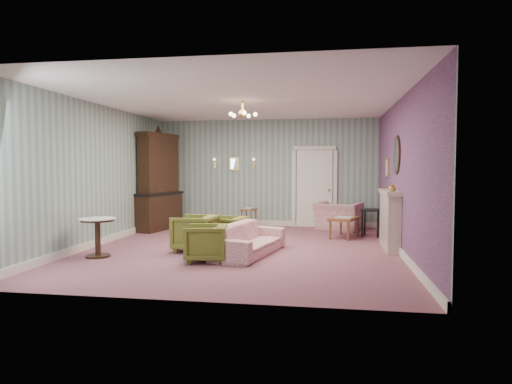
% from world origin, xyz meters
% --- Properties ---
extents(floor, '(7.00, 7.00, 0.00)m').
position_xyz_m(floor, '(0.00, 0.00, 0.00)').
color(floor, '#935666').
rests_on(floor, ground).
extents(ceiling, '(7.00, 7.00, 0.00)m').
position_xyz_m(ceiling, '(0.00, 0.00, 2.90)').
color(ceiling, white).
rests_on(ceiling, ground).
extents(wall_back, '(6.00, 0.00, 6.00)m').
position_xyz_m(wall_back, '(0.00, 3.50, 1.45)').
color(wall_back, gray).
rests_on(wall_back, ground).
extents(wall_front, '(6.00, 0.00, 6.00)m').
position_xyz_m(wall_front, '(0.00, -3.50, 1.45)').
color(wall_front, gray).
rests_on(wall_front, ground).
extents(wall_left, '(0.00, 7.00, 7.00)m').
position_xyz_m(wall_left, '(-3.00, 0.00, 1.45)').
color(wall_left, gray).
rests_on(wall_left, ground).
extents(wall_right, '(0.00, 7.00, 7.00)m').
position_xyz_m(wall_right, '(3.00, 0.00, 1.45)').
color(wall_right, gray).
rests_on(wall_right, ground).
extents(wall_right_floral, '(0.00, 7.00, 7.00)m').
position_xyz_m(wall_right_floral, '(2.98, 0.00, 1.45)').
color(wall_right_floral, '#BC5E92').
rests_on(wall_right_floral, ground).
extents(door, '(1.12, 0.12, 2.16)m').
position_xyz_m(door, '(1.30, 3.46, 1.08)').
color(door, white).
rests_on(door, floor).
extents(olive_chair_a, '(0.73, 0.77, 0.70)m').
position_xyz_m(olive_chair_a, '(-0.40, -1.27, 0.35)').
color(olive_chair_a, olive).
rests_on(olive_chair_a, floor).
extents(olive_chair_b, '(0.77, 0.81, 0.77)m').
position_xyz_m(olive_chair_b, '(-0.85, -0.40, 0.38)').
color(olive_chair_b, olive).
rests_on(olive_chair_b, floor).
extents(olive_chair_c, '(0.74, 0.78, 0.67)m').
position_xyz_m(olive_chair_c, '(-0.34, 0.22, 0.34)').
color(olive_chair_c, olive).
rests_on(olive_chair_c, floor).
extents(sofa_chintz, '(0.99, 2.05, 0.77)m').
position_xyz_m(sofa_chintz, '(0.23, -0.58, 0.39)').
color(sofa_chintz, '#A64362').
rests_on(sofa_chintz, floor).
extents(wingback_chair, '(1.26, 1.02, 0.95)m').
position_xyz_m(wingback_chair, '(1.94, 2.91, 0.48)').
color(wingback_chair, '#A64362').
rests_on(wingback_chair, floor).
extents(dresser, '(0.88, 1.65, 2.62)m').
position_xyz_m(dresser, '(-2.65, 2.29, 1.31)').
color(dresser, black).
rests_on(dresser, floor).
extents(fireplace, '(0.30, 1.40, 1.16)m').
position_xyz_m(fireplace, '(2.86, 0.40, 0.58)').
color(fireplace, beige).
rests_on(fireplace, floor).
extents(mantel_vase, '(0.15, 0.15, 0.15)m').
position_xyz_m(mantel_vase, '(2.84, 0.00, 1.23)').
color(mantel_vase, gold).
rests_on(mantel_vase, fireplace).
extents(oval_mirror, '(0.04, 0.76, 0.84)m').
position_xyz_m(oval_mirror, '(2.96, 0.40, 1.85)').
color(oval_mirror, white).
rests_on(oval_mirror, wall_right).
extents(framed_print, '(0.04, 0.34, 0.42)m').
position_xyz_m(framed_print, '(2.97, 1.75, 1.60)').
color(framed_print, gold).
rests_on(framed_print, wall_right).
extents(coffee_table, '(0.78, 1.04, 0.47)m').
position_xyz_m(coffee_table, '(2.04, 1.68, 0.24)').
color(coffee_table, brown).
rests_on(coffee_table, floor).
extents(side_table_black, '(0.52, 0.52, 0.65)m').
position_xyz_m(side_table_black, '(2.65, 1.91, 0.32)').
color(side_table_black, black).
rests_on(side_table_black, floor).
extents(pedestal_table, '(0.66, 0.66, 0.70)m').
position_xyz_m(pedestal_table, '(-2.41, -1.23, 0.35)').
color(pedestal_table, black).
rests_on(pedestal_table, floor).
extents(nesting_table, '(0.42, 0.49, 0.56)m').
position_xyz_m(nesting_table, '(-0.37, 2.80, 0.28)').
color(nesting_table, brown).
rests_on(nesting_table, floor).
extents(gilt_mirror_back, '(0.28, 0.06, 0.36)m').
position_xyz_m(gilt_mirror_back, '(-0.90, 3.46, 1.70)').
color(gilt_mirror_back, gold).
rests_on(gilt_mirror_back, wall_back).
extents(sconce_left, '(0.16, 0.12, 0.30)m').
position_xyz_m(sconce_left, '(-1.45, 3.44, 1.70)').
color(sconce_left, gold).
rests_on(sconce_left, wall_back).
extents(sconce_right, '(0.16, 0.12, 0.30)m').
position_xyz_m(sconce_right, '(-0.35, 3.44, 1.70)').
color(sconce_right, gold).
rests_on(sconce_right, wall_back).
extents(chandelier, '(0.56, 0.56, 0.36)m').
position_xyz_m(chandelier, '(0.00, 0.00, 2.63)').
color(chandelier, gold).
rests_on(chandelier, ceiling).
extents(burgundy_cushion, '(0.41, 0.28, 0.39)m').
position_xyz_m(burgundy_cushion, '(1.89, 2.76, 0.48)').
color(burgundy_cushion, maroon).
rests_on(burgundy_cushion, wingback_chair).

